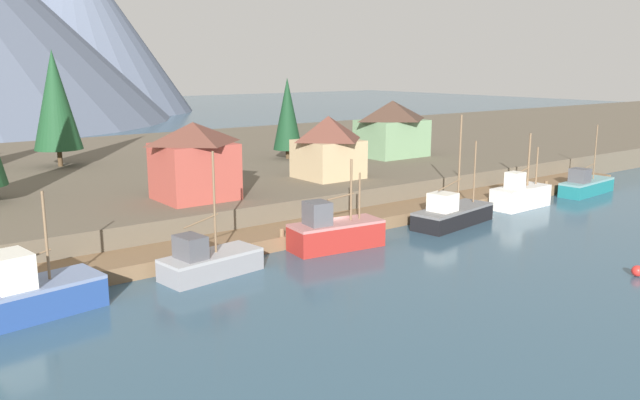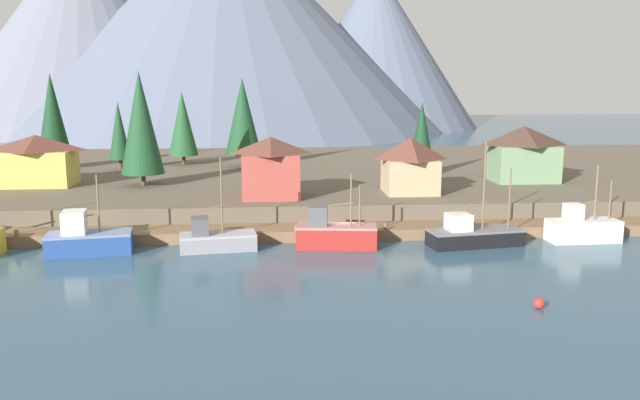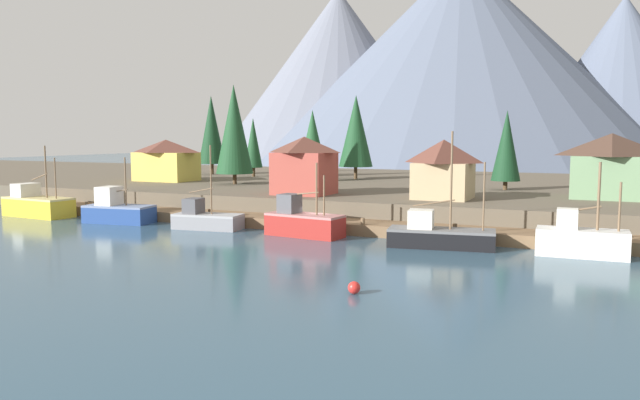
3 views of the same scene
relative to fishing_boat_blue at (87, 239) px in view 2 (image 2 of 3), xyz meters
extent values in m
cube|color=#335166|center=(21.49, 22.14, -1.72)|extent=(400.00, 400.00, 1.00)
cube|color=brown|center=(21.49, 4.14, -0.72)|extent=(80.00, 4.00, 1.00)
cylinder|color=brown|center=(-6.51, 2.34, -0.42)|extent=(0.36, 0.36, 1.60)
cylinder|color=brown|center=(1.49, 2.34, -0.42)|extent=(0.36, 0.36, 1.60)
cylinder|color=brown|center=(9.49, 2.34, -0.42)|extent=(0.36, 0.36, 1.60)
cylinder|color=brown|center=(17.49, 2.34, -0.42)|extent=(0.36, 0.36, 1.60)
cylinder|color=brown|center=(25.49, 2.34, -0.42)|extent=(0.36, 0.36, 1.60)
cylinder|color=brown|center=(33.49, 2.34, -0.42)|extent=(0.36, 0.36, 1.60)
cylinder|color=brown|center=(41.49, 2.34, -0.42)|extent=(0.36, 0.36, 1.60)
cube|color=brown|center=(21.49, 34.14, 0.03)|extent=(400.00, 56.00, 2.50)
cone|color=slate|center=(-37.27, 144.48, 27.36)|extent=(83.64, 83.64, 57.17)
cone|color=slate|center=(3.26, 144.10, 30.20)|extent=(127.83, 127.83, 62.84)
cone|color=slate|center=(48.65, 151.50, 23.12)|extent=(63.86, 63.86, 48.68)
cube|color=navy|center=(0.20, 0.03, -0.44)|extent=(7.14, 3.90, 1.57)
cube|color=#6C7DA2|center=(0.20, 0.03, 0.45)|extent=(7.14, 3.90, 0.20)
cube|color=silver|center=(-0.90, -0.13, 1.48)|extent=(2.13, 2.57, 1.86)
cylinder|color=brown|center=(1.04, 0.14, 2.96)|extent=(0.15, 0.15, 4.82)
cylinder|color=brown|center=(0.24, 0.03, 1.98)|extent=(2.00, 0.38, 0.46)
cube|color=gray|center=(10.75, 0.29, -0.61)|extent=(6.67, 3.43, 1.23)
cube|color=#9F9FA2|center=(10.75, 0.29, 0.10)|extent=(6.67, 3.43, 0.20)
cube|color=#4C4C51|center=(9.28, 0.09, 0.91)|extent=(1.65, 2.13, 1.42)
cylinder|color=brown|center=(11.14, 0.34, 3.42)|extent=(0.15, 0.15, 6.43)
cylinder|color=brown|center=(10.12, 0.20, 2.40)|extent=(2.52, 0.43, 0.58)
cube|color=maroon|center=(20.85, 0.31, -0.34)|extent=(7.11, 3.38, 1.76)
cube|color=#AD6C6A|center=(20.85, 0.31, 0.63)|extent=(7.11, 3.38, 0.20)
cube|color=#4C4C51|center=(19.28, 0.50, 1.56)|extent=(1.77, 1.93, 1.66)
cylinder|color=brown|center=(22.08, 0.17, 2.97)|extent=(0.17, 0.17, 4.47)
cylinder|color=brown|center=(22.82, 0.08, 2.45)|extent=(0.15, 0.15, 3.42)
cylinder|color=brown|center=(21.20, 0.27, 2.55)|extent=(2.21, 0.39, 0.38)
cube|color=black|center=(32.94, -0.03, -0.59)|extent=(8.52, 4.03, 1.26)
cube|color=slate|center=(32.94, -0.03, 0.14)|extent=(8.52, 4.03, 0.20)
cube|color=silver|center=(31.36, -0.28, 0.96)|extent=(2.18, 2.17, 1.45)
cylinder|color=brown|center=(33.61, 0.08, 4.03)|extent=(0.16, 0.16, 7.60)
cylinder|color=brown|center=(36.04, 0.47, 2.87)|extent=(0.14, 0.14, 5.26)
cylinder|color=brown|center=(32.31, -0.13, 2.26)|extent=(3.24, 0.63, 0.66)
cube|color=silver|center=(43.03, 0.69, -0.34)|extent=(6.32, 2.66, 1.77)
cube|color=silver|center=(43.03, 0.69, 0.65)|extent=(6.32, 2.66, 0.20)
cube|color=silver|center=(41.99, 0.65, 1.48)|extent=(1.48, 1.41, 1.47)
cylinder|color=brown|center=(44.01, 0.72, 3.19)|extent=(0.19, 0.19, 4.88)
cylinder|color=brown|center=(45.39, 0.77, 2.50)|extent=(0.16, 0.16, 3.50)
cylinder|color=brown|center=(43.11, 0.69, 2.24)|extent=(2.23, 0.21, 0.58)
cube|color=gold|center=(-10.83, 21.23, 3.26)|extent=(7.84, 5.36, 3.96)
pyramid|color=brown|center=(-10.83, 21.23, 6.11)|extent=(8.23, 5.62, 1.75)
cube|color=tan|center=(29.95, 12.95, 3.07)|extent=(5.34, 5.21, 3.58)
pyramid|color=brown|center=(29.95, 12.95, 5.99)|extent=(5.60, 5.47, 2.28)
cube|color=#6B8E66|center=(44.97, 20.16, 3.39)|extent=(7.24, 5.68, 4.23)
pyramid|color=#422D23|center=(44.97, 20.16, 6.63)|extent=(7.60, 5.96, 2.24)
cube|color=#9E4238|center=(15.35, 11.47, 3.51)|extent=(5.70, 5.20, 4.46)
pyramid|color=brown|center=(15.35, 11.47, 6.58)|extent=(5.98, 5.46, 1.67)
cylinder|color=#4C3823|center=(-4.45, 34.03, 1.98)|extent=(0.50, 0.50, 1.41)
cone|color=#194223|center=(-4.45, 34.03, 6.48)|extent=(2.80, 2.80, 7.60)
cylinder|color=#4C3823|center=(1.05, 20.13, 1.97)|extent=(0.50, 0.50, 1.38)
cone|color=#194223|center=(1.05, 20.13, 8.36)|extent=(4.78, 4.78, 11.40)
cylinder|color=#4C3823|center=(34.15, 25.85, 1.81)|extent=(0.50, 0.50, 1.06)
cone|color=#14381E|center=(34.15, 25.85, 6.38)|extent=(3.31, 3.31, 8.07)
cylinder|color=#4C3823|center=(-13.44, 36.01, 2.16)|extent=(0.50, 0.50, 1.76)
cone|color=#14381E|center=(-13.44, 36.01, 8.52)|extent=(4.27, 4.27, 10.98)
cylinder|color=#4C3823|center=(3.23, 39.06, 1.94)|extent=(0.50, 0.50, 1.33)
cone|color=#1E4C28|center=(3.23, 39.06, 7.05)|extent=(4.13, 4.13, 8.89)
cylinder|color=#4C3823|center=(11.76, 35.71, 2.18)|extent=(0.50, 0.50, 1.80)
cone|color=#194223|center=(11.76, 35.71, 8.23)|extent=(4.92, 4.92, 10.31)
sphere|color=red|center=(31.94, -16.08, -0.87)|extent=(0.70, 0.70, 0.70)
camera|label=1|loc=(-7.51, -35.10, 11.81)|focal=36.51mm
camera|label=2|loc=(15.04, -54.12, 12.87)|focal=36.72mm
camera|label=3|loc=(43.97, -46.75, 7.44)|focal=34.20mm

